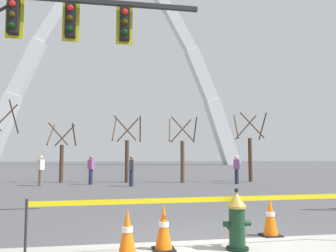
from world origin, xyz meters
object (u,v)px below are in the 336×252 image
Objects in this scene: pedestrian_near_trees at (91,170)px; pedestrian_walking_right at (131,170)px; fire_hydrant at (237,221)px; monument_arch at (118,75)px; pedestrian_standing_center at (237,169)px; pedestrian_walking_left at (41,170)px; traffic_cone_by_hydrant at (164,228)px; traffic_cone_curb_edge at (270,217)px; traffic_cone_mid_sidewalk at (127,233)px.

pedestrian_walking_right is at bearing -37.42° from pedestrian_near_trees.
fire_hydrant is 62.77m from monument_arch.
pedestrian_standing_center and pedestrian_walking_right have the same top height.
pedestrian_walking_left is at bearing 177.48° from pedestrian_standing_center.
monument_arch is 30.33× the size of pedestrian_walking_left.
pedestrian_walking_right is (4.67, -1.14, 0.00)m from pedestrian_walking_left.
traffic_cone_by_hydrant is 1.00× the size of traffic_cone_curb_edge.
traffic_cone_curb_edge is 0.46× the size of pedestrian_walking_right.
monument_arch reaches higher than pedestrian_walking_right.
pedestrian_walking_left is (-4.33, 13.53, 0.46)m from traffic_cone_by_hydrant.
traffic_cone_mid_sidewalk is at bearing -91.44° from monument_arch.
pedestrian_standing_center is at bearing 64.21° from traffic_cone_by_hydrant.
pedestrian_standing_center is (10.65, -0.47, 0.00)m from pedestrian_walking_left.
monument_arch is 30.33× the size of pedestrian_near_trees.
pedestrian_standing_center reaches higher than traffic_cone_curb_edge.
traffic_cone_curb_edge is 13.11m from pedestrian_standing_center.
pedestrian_near_trees reaches higher than traffic_cone_by_hydrant.
monument_arch is at bearing 96.52° from pedestrian_standing_center.
pedestrian_walking_left and pedestrian_walking_right have the same top height.
pedestrian_standing_center is 1.00× the size of pedestrian_near_trees.
pedestrian_standing_center is at bearing 6.37° from pedestrian_walking_right.
traffic_cone_mid_sidewalk is at bearing -85.29° from pedestrian_near_trees.
traffic_cone_mid_sidewalk is 0.46× the size of pedestrian_walking_right.
fire_hydrant is at bearing 3.34° from traffic_cone_mid_sidewalk.
pedestrian_walking_left is at bearing 105.08° from traffic_cone_mid_sidewalk.
traffic_cone_mid_sidewalk is at bearing -74.92° from pedestrian_walking_left.
traffic_cone_by_hydrant is at bearing -115.79° from pedestrian_standing_center.
monument_arch is 50.63m from pedestrian_walking_right.
pedestrian_standing_center is 6.01m from pedestrian_walking_right.
traffic_cone_mid_sidewalk is 14.34m from pedestrian_walking_left.
fire_hydrant reaches higher than traffic_cone_by_hydrant.
traffic_cone_curb_edge is 0.46× the size of pedestrian_standing_center.
monument_arch is 50.29m from pedestrian_standing_center.
pedestrian_standing_center is at bearing 68.84° from fire_hydrant.
traffic_cone_mid_sidewalk is 0.46× the size of pedestrian_near_trees.
traffic_cone_mid_sidewalk is 15.06m from pedestrian_standing_center.
pedestrian_walking_right reaches higher than traffic_cone_mid_sidewalk.
monument_arch is at bearing 86.66° from pedestrian_near_trees.
monument_arch is (-0.26, 60.49, 16.77)m from fire_hydrant.
fire_hydrant is 14.80m from pedestrian_walking_left.
pedestrian_walking_right reaches higher than traffic_cone_curb_edge.
monument_arch reaches higher than fire_hydrant.
pedestrian_near_trees is at bearing 97.25° from traffic_cone_by_hydrant.
traffic_cone_mid_sidewalk is 0.02× the size of monument_arch.
pedestrian_near_trees reaches higher than traffic_cone_mid_sidewalk.
traffic_cone_curb_edge is (2.18, 0.64, 0.00)m from traffic_cone_by_hydrant.
pedestrian_walking_right is 1.00× the size of pedestrian_near_trees.
monument_arch reaches higher than traffic_cone_by_hydrant.
monument_arch is (-1.26, 59.65, 16.88)m from traffic_cone_curb_edge.
pedestrian_walking_left is 4.81m from pedestrian_walking_right.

